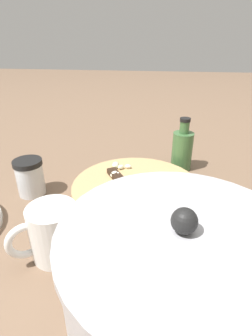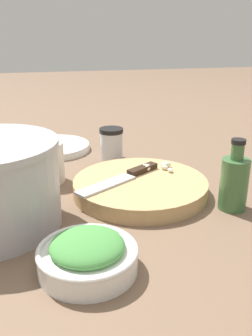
{
  "view_description": "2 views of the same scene",
  "coord_description": "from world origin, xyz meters",
  "px_view_note": "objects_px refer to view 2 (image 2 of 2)",
  "views": [
    {
      "loc": [
        -0.09,
        0.49,
        0.35
      ],
      "look_at": [
        -0.02,
        -0.04,
        0.07
      ],
      "focal_mm": 28.0,
      "sensor_mm": 36.0,
      "label": 1
    },
    {
      "loc": [
        -0.8,
        0.17,
        0.36
      ],
      "look_at": [
        -0.03,
        -0.01,
        0.06
      ],
      "focal_mm": 40.0,
      "sensor_mm": 36.0,
      "label": 2
    }
  ],
  "objects_px": {
    "chef_knife": "(125,177)",
    "herb_bowl": "(88,255)",
    "garlic_cloves": "(157,167)",
    "plate_stack": "(54,147)",
    "oil_bottle": "(234,182)",
    "spice_jar": "(111,143)",
    "cutting_board": "(140,187)",
    "coffee_mug": "(46,162)"
  },
  "relations": [
    {
      "from": "coffee_mug",
      "to": "plate_stack",
      "type": "height_order",
      "value": "coffee_mug"
    },
    {
      "from": "coffee_mug",
      "to": "cutting_board",
      "type": "bearing_deg",
      "value": -121.27
    },
    {
      "from": "chef_knife",
      "to": "coffee_mug",
      "type": "bearing_deg",
      "value": 24.9
    },
    {
      "from": "coffee_mug",
      "to": "oil_bottle",
      "type": "height_order",
      "value": "oil_bottle"
    },
    {
      "from": "herb_bowl",
      "to": "cutting_board",
      "type": "bearing_deg",
      "value": -30.61
    },
    {
      "from": "spice_jar",
      "to": "oil_bottle",
      "type": "relative_size",
      "value": 0.59
    },
    {
      "from": "chef_knife",
      "to": "oil_bottle",
      "type": "height_order",
      "value": "oil_bottle"
    },
    {
      "from": "chef_knife",
      "to": "plate_stack",
      "type": "xyz_separation_m",
      "value": [
        0.35,
        0.14,
        -0.03
      ]
    },
    {
      "from": "chef_knife",
      "to": "cutting_board",
      "type": "bearing_deg",
      "value": -144.69
    },
    {
      "from": "coffee_mug",
      "to": "herb_bowl",
      "type": "bearing_deg",
      "value": -172.55
    },
    {
      "from": "oil_bottle",
      "to": "herb_bowl",
      "type": "bearing_deg",
      "value": 114.41
    },
    {
      "from": "plate_stack",
      "to": "spice_jar",
      "type": "bearing_deg",
      "value": -125.47
    },
    {
      "from": "herb_bowl",
      "to": "oil_bottle",
      "type": "height_order",
      "value": "oil_bottle"
    },
    {
      "from": "cutting_board",
      "to": "oil_bottle",
      "type": "relative_size",
      "value": 2.02
    },
    {
      "from": "plate_stack",
      "to": "oil_bottle",
      "type": "relative_size",
      "value": 1.48
    },
    {
      "from": "garlic_cloves",
      "to": "herb_bowl",
      "type": "distance_m",
      "value": 0.38
    },
    {
      "from": "chef_knife",
      "to": "oil_bottle",
      "type": "bearing_deg",
      "value": -154.69
    },
    {
      "from": "chef_knife",
      "to": "herb_bowl",
      "type": "height_order",
      "value": "herb_bowl"
    },
    {
      "from": "garlic_cloves",
      "to": "coffee_mug",
      "type": "bearing_deg",
      "value": 75.09
    },
    {
      "from": "garlic_cloves",
      "to": "plate_stack",
      "type": "bearing_deg",
      "value": 36.74
    },
    {
      "from": "cutting_board",
      "to": "garlic_cloves",
      "type": "xyz_separation_m",
      "value": [
        0.05,
        -0.06,
        0.02
      ]
    },
    {
      "from": "herb_bowl",
      "to": "oil_bottle",
      "type": "relative_size",
      "value": 1.05
    },
    {
      "from": "garlic_cloves",
      "to": "plate_stack",
      "type": "xyz_separation_m",
      "value": [
        0.31,
        0.23,
        -0.03
      ]
    },
    {
      "from": "spice_jar",
      "to": "plate_stack",
      "type": "bearing_deg",
      "value": 54.53
    },
    {
      "from": "herb_bowl",
      "to": "coffee_mug",
      "type": "distance_m",
      "value": 0.39
    },
    {
      "from": "chef_knife",
      "to": "herb_bowl",
      "type": "distance_m",
      "value": 0.3
    },
    {
      "from": "garlic_cloves",
      "to": "chef_knife",
      "type": "bearing_deg",
      "value": 114.28
    },
    {
      "from": "chef_knife",
      "to": "spice_jar",
      "type": "xyz_separation_m",
      "value": [
        0.24,
        -0.02,
        0.01
      ]
    },
    {
      "from": "herb_bowl",
      "to": "spice_jar",
      "type": "bearing_deg",
      "value": -14.89
    },
    {
      "from": "cutting_board",
      "to": "oil_bottle",
      "type": "height_order",
      "value": "oil_bottle"
    },
    {
      "from": "chef_knife",
      "to": "plate_stack",
      "type": "relative_size",
      "value": 0.96
    },
    {
      "from": "oil_bottle",
      "to": "chef_knife",
      "type": "bearing_deg",
      "value": 57.61
    },
    {
      "from": "cutting_board",
      "to": "chef_knife",
      "type": "relative_size",
      "value": 1.42
    },
    {
      "from": "garlic_cloves",
      "to": "coffee_mug",
      "type": "height_order",
      "value": "coffee_mug"
    },
    {
      "from": "spice_jar",
      "to": "plate_stack",
      "type": "xyz_separation_m",
      "value": [
        0.11,
        0.16,
        -0.04
      ]
    },
    {
      "from": "cutting_board",
      "to": "garlic_cloves",
      "type": "relative_size",
      "value": 3.85
    },
    {
      "from": "garlic_cloves",
      "to": "coffee_mug",
      "type": "relative_size",
      "value": 0.73
    },
    {
      "from": "cutting_board",
      "to": "spice_jar",
      "type": "xyz_separation_m",
      "value": [
        0.25,
        0.02,
        0.03
      ]
    },
    {
      "from": "garlic_cloves",
      "to": "oil_bottle",
      "type": "bearing_deg",
      "value": -146.67
    },
    {
      "from": "plate_stack",
      "to": "oil_bottle",
      "type": "bearing_deg",
      "value": -144.41
    },
    {
      "from": "plate_stack",
      "to": "herb_bowl",
      "type": "bearing_deg",
      "value": -177.89
    },
    {
      "from": "garlic_cloves",
      "to": "plate_stack",
      "type": "height_order",
      "value": "garlic_cloves"
    }
  ]
}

